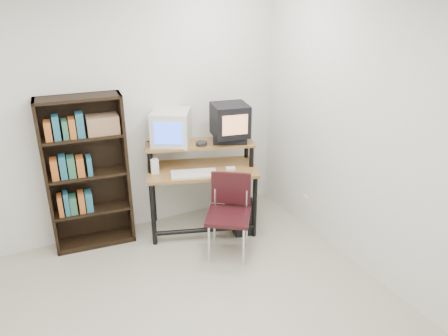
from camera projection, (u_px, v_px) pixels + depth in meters
name	position (u px, v px, depth m)	size (l,w,h in m)	color
back_wall	(100.00, 119.00, 4.38)	(4.00, 0.01, 2.60)	silver
right_wall	(400.00, 150.00, 3.57)	(0.01, 4.00, 2.60)	silver
computer_desk	(201.00, 172.00, 4.69)	(1.27, 0.90, 0.98)	brown
crt_monitor	(171.00, 128.00, 4.59)	(0.52, 0.52, 0.37)	beige
vcr	(230.00, 139.00, 4.69)	(0.36, 0.26, 0.08)	black
crt_tv	(230.00, 120.00, 4.61)	(0.42, 0.41, 0.34)	black
cd_spindle	(201.00, 144.00, 4.58)	(0.12, 0.12, 0.05)	#26262B
keyboard	(194.00, 174.00, 4.50)	(0.47, 0.21, 0.04)	beige
mousepad	(231.00, 171.00, 4.62)	(0.22, 0.18, 0.01)	black
mouse	(231.00, 169.00, 4.62)	(0.10, 0.06, 0.03)	white
desk_speaker	(155.00, 167.00, 4.51)	(0.08, 0.07, 0.17)	beige
pc_tower	(239.00, 210.00, 4.89)	(0.20, 0.45, 0.42)	black
school_chair	(229.00, 207.00, 4.32)	(0.58, 0.58, 0.83)	black
bookshelf	(87.00, 171.00, 4.36)	(0.82, 0.34, 1.59)	black
wall_outlet	(305.00, 201.00, 4.90)	(0.02, 0.08, 0.12)	beige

